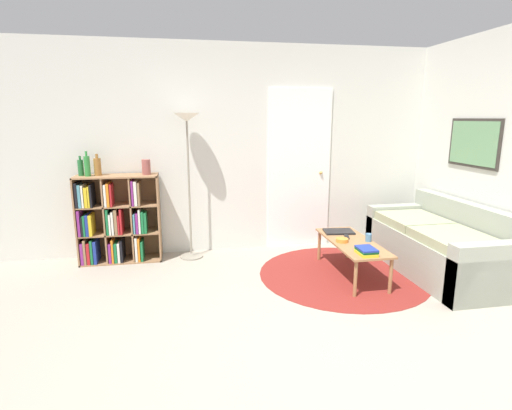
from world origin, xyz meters
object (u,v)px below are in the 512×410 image
(floor_lamp, at_px, (187,139))
(couch, at_px, (441,246))
(bottle_right, at_px, (98,167))
(cup, at_px, (368,238))
(bookshelf, at_px, (115,221))
(bottle_middle, at_px, (87,166))
(bottle_left, at_px, (81,168))
(vase_on_shelf, at_px, (146,167))
(bowl, at_px, (342,240))
(laptop, at_px, (339,231))
(coffee_table, at_px, (352,245))

(floor_lamp, height_order, couch, floor_lamp)
(floor_lamp, height_order, bottle_right, floor_lamp)
(cup, bearing_deg, floor_lamp, 153.21)
(bookshelf, height_order, bottle_middle, bottle_middle)
(bookshelf, bearing_deg, couch, -15.57)
(bottle_left, bearing_deg, vase_on_shelf, -2.32)
(bookshelf, relative_size, floor_lamp, 0.60)
(bottle_middle, bearing_deg, bottle_right, 22.15)
(bowl, height_order, bottle_left, bottle_left)
(vase_on_shelf, bearing_deg, bookshelf, -179.72)
(bottle_middle, xyz_separation_m, bottle_right, (0.10, 0.04, -0.02))
(couch, distance_m, laptop, 1.14)
(bookshelf, xyz_separation_m, bottle_middle, (-0.25, -0.02, 0.67))
(laptop, bearing_deg, bottle_left, 167.86)
(couch, relative_size, cup, 20.87)
(bottle_middle, bearing_deg, vase_on_shelf, 1.82)
(bowl, height_order, bottle_right, bottle_right)
(bowl, bearing_deg, floor_lamp, 150.15)
(floor_lamp, xyz_separation_m, bowl, (1.60, -0.92, -1.05))
(coffee_table, height_order, bottle_middle, bottle_middle)
(bowl, distance_m, vase_on_shelf, 2.41)
(bookshelf, relative_size, bowl, 7.82)
(floor_lamp, xyz_separation_m, coffee_table, (1.72, -0.91, -1.11))
(bottle_left, bearing_deg, coffee_table, -18.44)
(bottle_left, xyz_separation_m, vase_on_shelf, (0.73, -0.03, -0.01))
(couch, xyz_separation_m, bottle_middle, (-3.90, 1.00, 0.88))
(bookshelf, distance_m, floor_lamp, 1.31)
(laptop, relative_size, bowl, 2.70)
(bookshelf, xyz_separation_m, bottle_left, (-0.33, 0.03, 0.65))
(laptop, distance_m, bottle_left, 3.08)
(couch, height_order, bottle_middle, bottle_middle)
(coffee_table, bearing_deg, bookshelf, 160.00)
(floor_lamp, xyz_separation_m, vase_on_shelf, (-0.49, 0.04, -0.32))
(bookshelf, relative_size, vase_on_shelf, 5.87)
(bookshelf, bearing_deg, floor_lamp, -2.33)
(coffee_table, xyz_separation_m, laptop, (-0.01, 0.35, 0.05))
(bookshelf, xyz_separation_m, floor_lamp, (0.89, -0.04, 0.96))
(cup, xyz_separation_m, bottle_middle, (-3.03, 0.97, 0.73))
(floor_lamp, height_order, bottle_middle, floor_lamp)
(vase_on_shelf, bearing_deg, bottle_left, 177.68)
(bottle_middle, bearing_deg, bookshelf, 4.29)
(bookshelf, distance_m, coffee_table, 2.78)
(bottle_left, bearing_deg, bottle_right, -2.63)
(floor_lamp, distance_m, bottle_left, 1.27)
(laptop, distance_m, bottle_middle, 3.00)
(couch, height_order, cup, couch)
(floor_lamp, bearing_deg, vase_on_shelf, 175.56)
(laptop, bearing_deg, cup, -64.79)
(vase_on_shelf, bearing_deg, bowl, -24.58)
(bowl, bearing_deg, bottle_middle, 161.16)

